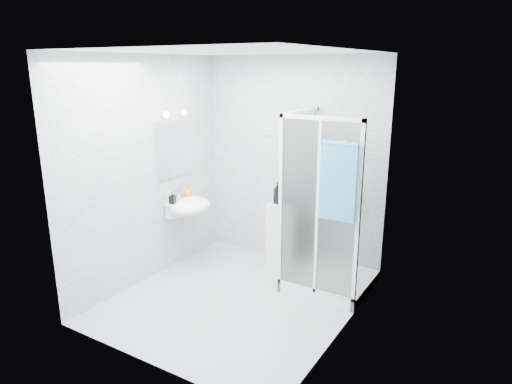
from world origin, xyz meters
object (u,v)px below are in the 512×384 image
Objects in this scene: storage_cabinet at (283,236)px; shampoo_bottle_b at (290,196)px; soap_dispenser_orange at (188,191)px; wall_basin at (189,206)px; shampoo_bottle_a at (277,193)px; soap_dispenser_black at (172,198)px; shower_enclosure at (322,251)px; hand_towel at (338,180)px.

shampoo_bottle_b is at bearing 1.08° from storage_cabinet.
storage_cabinet is 1.33m from soap_dispenser_orange.
wall_basin is 1.11m from shampoo_bottle_a.
soap_dispenser_orange is at bearing 96.24° from soap_dispenser_black.
shampoo_bottle_a is 0.16m from shampoo_bottle_b.
soap_dispenser_orange is (-1.22, -0.43, -0.01)m from shampoo_bottle_b.
soap_dispenser_orange is at bearing 128.29° from wall_basin.
soap_dispenser_orange reaches higher than soap_dispenser_black.
soap_dispenser_black is (-1.74, -0.51, 0.49)m from shower_enclosure.
soap_dispenser_orange is (-0.12, 0.16, 0.14)m from wall_basin.
shower_enclosure is 1.08m from hand_towel.
hand_towel is 2.10m from soap_dispenser_black.
hand_towel is at bearing -37.06° from storage_cabinet.
storage_cabinet is 3.75× the size of shampoo_bottle_b.
storage_cabinet is at bearing 29.73° from wall_basin.
shampoo_bottle_a reaches higher than soap_dispenser_orange.
shower_enclosure reaches higher than wall_basin.
shower_enclosure is at bearing 10.81° from wall_basin.
shampoo_bottle_b is at bearing 19.41° from soap_dispenser_orange.
soap_dispenser_orange is at bearing -160.59° from shampoo_bottle_b.
hand_towel is 5.20× the size of soap_dispenser_orange.
shampoo_bottle_a is 1.22× the size of shampoo_bottle_b.
wall_basin is at bearing -151.84° from storage_cabinet.
shower_enclosure reaches higher than storage_cabinet.
wall_basin is 2.52× the size of shampoo_bottle_b.
storage_cabinet is at bearing 157.02° from shower_enclosure.
wall_basin is 2.05m from hand_towel.
shower_enclosure reaches higher than hand_towel.
wall_basin is at bearing -149.20° from shampoo_bottle_a.
shampoo_bottle_b is (1.10, 0.59, 0.15)m from wall_basin.
hand_towel is at bearing -37.92° from shampoo_bottle_b.
shampoo_bottle_a is 1.78× the size of soap_dispenser_orange.
soap_dispenser_orange is at bearing 173.38° from hand_towel.
shampoo_bottle_a is at bearing 147.65° from hand_towel.
hand_towel reaches higher than shampoo_bottle_b.
hand_towel is at bearing -2.48° from wall_basin.
wall_basin is at bearing -51.71° from soap_dispenser_orange.
hand_towel is at bearing 2.94° from soap_dispenser_black.
shower_enclosure is 8.99× the size of shampoo_bottle_b.
soap_dispenser_orange is 1.01× the size of soap_dispenser_black.
wall_basin is 0.25m from soap_dispenser_orange.
wall_basin is at bearing 177.52° from hand_towel.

